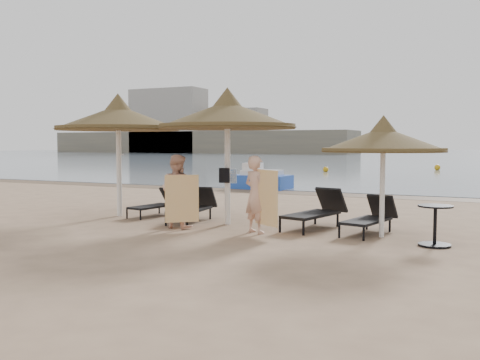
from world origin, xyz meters
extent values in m
plane|color=#A18164|center=(0.00, 0.00, 0.00)|extent=(160.00, 160.00, 0.00)
cube|color=slate|center=(0.00, 80.00, 0.01)|extent=(200.00, 140.00, 0.03)
cube|color=brown|center=(0.00, 9.40, 0.00)|extent=(200.00, 1.60, 0.01)
cube|color=#736953|center=(-45.00, 78.00, 2.00)|extent=(60.00, 10.00, 4.00)
cube|color=gray|center=(-50.00, 76.00, 6.00)|extent=(14.00, 6.00, 12.00)
cube|color=gray|center=(-36.00, 77.00, 4.00)|extent=(10.00, 5.00, 8.00)
cylinder|color=white|center=(-3.25, 1.21, 1.18)|extent=(0.13, 0.13, 2.36)
cone|color=brown|center=(-3.25, 1.21, 2.60)|extent=(3.25, 3.25, 0.62)
cone|color=brown|center=(-3.25, 1.21, 2.97)|extent=(0.79, 0.79, 0.50)
cylinder|color=brown|center=(-3.25, 1.21, 2.31)|extent=(3.19, 3.19, 0.11)
cylinder|color=white|center=(-0.01, 1.12, 1.18)|extent=(0.13, 0.13, 2.36)
cone|color=brown|center=(-0.01, 1.12, 2.61)|extent=(3.26, 3.26, 0.62)
cone|color=brown|center=(-0.01, 1.12, 2.98)|extent=(0.79, 0.79, 0.51)
cylinder|color=brown|center=(-0.01, 1.12, 2.31)|extent=(3.19, 3.19, 0.11)
cylinder|color=white|center=(3.63, 0.93, 0.91)|extent=(0.10, 0.10, 1.82)
cone|color=brown|center=(3.63, 0.93, 2.01)|extent=(2.52, 2.52, 0.48)
cone|color=brown|center=(3.63, 0.93, 2.30)|extent=(0.61, 0.61, 0.39)
cylinder|color=brown|center=(3.63, 0.93, 1.79)|extent=(2.47, 2.47, 0.09)
cylinder|color=black|center=(-2.76, 0.87, 0.12)|extent=(0.04, 0.04, 0.24)
cylinder|color=black|center=(-2.28, 0.80, 0.12)|extent=(0.04, 0.04, 0.24)
cylinder|color=black|center=(-2.57, 2.06, 0.12)|extent=(0.04, 0.04, 0.24)
cylinder|color=black|center=(-2.09, 1.98, 0.12)|extent=(0.04, 0.04, 0.24)
cube|color=black|center=(-2.42, 1.47, 0.27)|extent=(0.73, 1.35, 0.05)
cube|color=black|center=(-2.30, 2.21, 0.47)|extent=(0.58, 0.44, 0.48)
cylinder|color=black|center=(-1.19, 0.27, 0.14)|extent=(0.05, 0.05, 0.27)
cylinder|color=black|center=(-0.65, 0.33, 0.14)|extent=(0.05, 0.05, 0.27)
cylinder|color=black|center=(-1.32, 1.63, 0.14)|extent=(0.05, 0.05, 0.27)
cylinder|color=black|center=(-0.78, 1.68, 0.14)|extent=(0.05, 0.05, 0.27)
cube|color=black|center=(-0.99, 1.03, 0.30)|extent=(0.74, 1.51, 0.06)
cube|color=black|center=(-1.07, 1.88, 0.54)|extent=(0.64, 0.47, 0.55)
cylinder|color=black|center=(1.54, 0.56, 0.15)|extent=(0.05, 0.05, 0.30)
cylinder|color=black|center=(2.11, 0.43, 0.15)|extent=(0.05, 0.05, 0.30)
cylinder|color=black|center=(1.88, 2.01, 0.15)|extent=(0.05, 0.05, 0.30)
cylinder|color=black|center=(2.46, 1.87, 0.15)|extent=(0.05, 0.05, 0.30)
cube|color=black|center=(2.01, 1.27, 0.33)|extent=(1.01, 1.70, 0.06)
cube|color=black|center=(2.22, 2.18, 0.58)|extent=(0.74, 0.59, 0.60)
cylinder|color=black|center=(2.87, 0.45, 0.13)|extent=(0.05, 0.05, 0.27)
cylinder|color=black|center=(3.39, 0.34, 0.13)|extent=(0.05, 0.05, 0.27)
cylinder|color=black|center=(3.15, 1.75, 0.13)|extent=(0.05, 0.05, 0.27)
cylinder|color=black|center=(3.67, 1.64, 0.13)|extent=(0.05, 0.05, 0.27)
cube|color=black|center=(3.28, 1.09, 0.29)|extent=(0.88, 1.52, 0.06)
cube|color=black|center=(3.46, 1.91, 0.52)|extent=(0.66, 0.52, 0.54)
cylinder|color=black|center=(4.71, 0.37, 0.02)|extent=(0.60, 0.60, 0.04)
cylinder|color=black|center=(4.71, 0.37, 0.38)|extent=(0.06, 0.06, 0.72)
cylinder|color=black|center=(4.71, 0.37, 0.76)|extent=(0.64, 0.64, 0.03)
imported|color=#DFA688|center=(-0.81, 0.16, 0.97)|extent=(0.92, 0.63, 1.94)
imported|color=#DFA688|center=(1.09, 0.26, 0.96)|extent=(1.04, 0.89, 1.93)
cube|color=orange|center=(-0.46, -0.19, 0.72)|extent=(0.59, 0.49, 1.04)
cube|color=orange|center=(1.44, 0.01, 0.80)|extent=(0.70, 0.48, 1.16)
cube|color=white|center=(-0.01, 1.30, 1.14)|extent=(0.29, 0.19, 0.35)
cube|color=black|center=(-0.01, 0.96, 1.17)|extent=(0.26, 0.13, 0.35)
cube|color=blue|center=(-3.08, 10.50, 0.29)|extent=(2.41, 1.52, 0.58)
cube|color=silver|center=(-3.08, 10.50, 0.66)|extent=(1.55, 1.26, 0.26)
cube|color=silver|center=(-3.51, 10.53, 0.90)|extent=(0.59, 0.98, 0.37)
sphere|color=#CF930F|center=(-4.22, 23.96, 0.18)|extent=(0.37, 0.37, 0.37)
sphere|color=#CF930F|center=(2.22, 29.45, 0.21)|extent=(0.41, 0.41, 0.41)
camera|label=1|loc=(5.63, -10.14, 1.94)|focal=40.00mm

